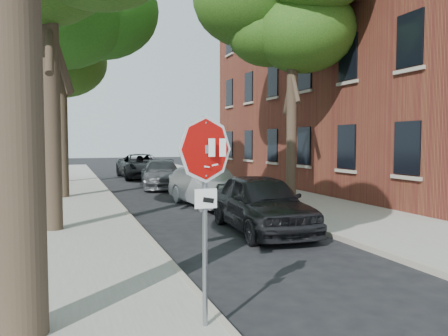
{
  "coord_description": "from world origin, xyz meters",
  "views": [
    {
      "loc": [
        -2.3,
        -5.07,
        2.42
      ],
      "look_at": [
        -0.25,
        0.54,
        2.05
      ],
      "focal_mm": 35.0,
      "sensor_mm": 36.0,
      "label": 1
    }
  ],
  "objects_px": {
    "tree_far": "(55,54)",
    "car_c": "(161,174)",
    "tree_mid_b": "(58,3)",
    "tree_right": "(291,16)",
    "car_b": "(207,187)",
    "car_d": "(141,166)",
    "car_a": "(261,203)",
    "apartment_building": "(389,42)",
    "stop_sign": "(205,180)"
  },
  "relations": [
    {
      "from": "tree_far",
      "to": "car_c",
      "type": "height_order",
      "value": "tree_far"
    },
    {
      "from": "tree_far",
      "to": "tree_mid_b",
      "type": "bearing_deg",
      "value": -87.56
    },
    {
      "from": "tree_mid_b",
      "to": "tree_right",
      "type": "bearing_deg",
      "value": -25.52
    },
    {
      "from": "tree_far",
      "to": "car_b",
      "type": "xyz_separation_m",
      "value": [
        5.32,
        -10.88,
        -6.49
      ]
    },
    {
      "from": "tree_right",
      "to": "car_d",
      "type": "relative_size",
      "value": 1.65
    },
    {
      "from": "tree_mid_b",
      "to": "car_a",
      "type": "height_order",
      "value": "tree_mid_b"
    },
    {
      "from": "car_b",
      "to": "car_d",
      "type": "relative_size",
      "value": 0.78
    },
    {
      "from": "apartment_building",
      "to": "car_a",
      "type": "xyz_separation_m",
      "value": [
        -11.4,
        -8.53,
        -6.88
      ]
    },
    {
      "from": "apartment_building",
      "to": "tree_far",
      "type": "distance_m",
      "value": 18.18
    },
    {
      "from": "car_a",
      "to": "car_d",
      "type": "xyz_separation_m",
      "value": [
        -0.23,
        17.94,
        0.02
      ]
    },
    {
      "from": "car_a",
      "to": "car_c",
      "type": "distance_m",
      "value": 11.62
    },
    {
      "from": "stop_sign",
      "to": "car_c",
      "type": "relative_size",
      "value": 0.53
    },
    {
      "from": "car_b",
      "to": "car_c",
      "type": "bearing_deg",
      "value": 86.6
    },
    {
      "from": "car_a",
      "to": "stop_sign",
      "type": "bearing_deg",
      "value": -117.28
    },
    {
      "from": "car_a",
      "to": "tree_mid_b",
      "type": "bearing_deg",
      "value": 123.86
    },
    {
      "from": "car_c",
      "to": "apartment_building",
      "type": "bearing_deg",
      "value": -7.04
    },
    {
      "from": "car_a",
      "to": "car_b",
      "type": "height_order",
      "value": "car_a"
    },
    {
      "from": "apartment_building",
      "to": "tree_right",
      "type": "xyz_separation_m",
      "value": [
        -8.02,
        -3.89,
        -0.44
      ]
    },
    {
      "from": "tree_mid_b",
      "to": "tree_right",
      "type": "relative_size",
      "value": 1.11
    },
    {
      "from": "stop_sign",
      "to": "tree_mid_b",
      "type": "relative_size",
      "value": 0.25
    },
    {
      "from": "stop_sign",
      "to": "tree_mid_b",
      "type": "distance_m",
      "value": 15.48
    },
    {
      "from": "tree_mid_b",
      "to": "car_b",
      "type": "bearing_deg",
      "value": -37.8
    },
    {
      "from": "stop_sign",
      "to": "tree_mid_b",
      "type": "height_order",
      "value": "tree_mid_b"
    },
    {
      "from": "stop_sign",
      "to": "car_b",
      "type": "distance_m",
      "value": 10.84
    },
    {
      "from": "tree_far",
      "to": "stop_sign",
      "type": "bearing_deg",
      "value": -84.54
    },
    {
      "from": "tree_right",
      "to": "tree_far",
      "type": "bearing_deg",
      "value": 128.34
    },
    {
      "from": "apartment_building",
      "to": "stop_sign",
      "type": "distance_m",
      "value": 21.1
    },
    {
      "from": "stop_sign",
      "to": "tree_far",
      "type": "relative_size",
      "value": 0.28
    },
    {
      "from": "stop_sign",
      "to": "car_c",
      "type": "bearing_deg",
      "value": 79.88
    },
    {
      "from": "stop_sign",
      "to": "car_a",
      "type": "xyz_separation_m",
      "value": [
        3.3,
        5.49,
        -1.18
      ]
    },
    {
      "from": "stop_sign",
      "to": "tree_far",
      "type": "distance_m",
      "value": 21.88
    },
    {
      "from": "car_b",
      "to": "car_a",
      "type": "bearing_deg",
      "value": -95.45
    },
    {
      "from": "car_a",
      "to": "tree_far",
      "type": "bearing_deg",
      "value": 112.52
    },
    {
      "from": "tree_far",
      "to": "car_b",
      "type": "bearing_deg",
      "value": -63.94
    },
    {
      "from": "tree_mid_b",
      "to": "car_d",
      "type": "distance_m",
      "value": 12.69
    },
    {
      "from": "apartment_building",
      "to": "car_b",
      "type": "bearing_deg",
      "value": -161.68
    },
    {
      "from": "car_a",
      "to": "car_b",
      "type": "bearing_deg",
      "value": 93.73
    },
    {
      "from": "apartment_building",
      "to": "car_c",
      "type": "distance_m",
      "value": 13.9
    },
    {
      "from": "stop_sign",
      "to": "car_d",
      "type": "distance_m",
      "value": 23.66
    },
    {
      "from": "apartment_building",
      "to": "car_d",
      "type": "distance_m",
      "value": 16.46
    },
    {
      "from": "apartment_building",
      "to": "car_d",
      "type": "height_order",
      "value": "apartment_building"
    },
    {
      "from": "tree_far",
      "to": "car_b",
      "type": "height_order",
      "value": "tree_far"
    },
    {
      "from": "apartment_building",
      "to": "car_a",
      "type": "height_order",
      "value": "apartment_building"
    },
    {
      "from": "car_c",
      "to": "car_d",
      "type": "xyz_separation_m",
      "value": [
        0.01,
        6.32,
        0.07
      ]
    },
    {
      "from": "apartment_building",
      "to": "tree_far",
      "type": "height_order",
      "value": "apartment_building"
    },
    {
      "from": "car_a",
      "to": "car_d",
      "type": "distance_m",
      "value": 17.94
    },
    {
      "from": "car_a",
      "to": "car_b",
      "type": "relative_size",
      "value": 1.03
    },
    {
      "from": "apartment_building",
      "to": "stop_sign",
      "type": "xyz_separation_m",
      "value": [
        -14.7,
        -14.03,
        -5.71
      ]
    },
    {
      "from": "car_a",
      "to": "car_c",
      "type": "bearing_deg",
      "value": 94.94
    },
    {
      "from": "tree_right",
      "to": "car_c",
      "type": "bearing_deg",
      "value": 117.46
    }
  ]
}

